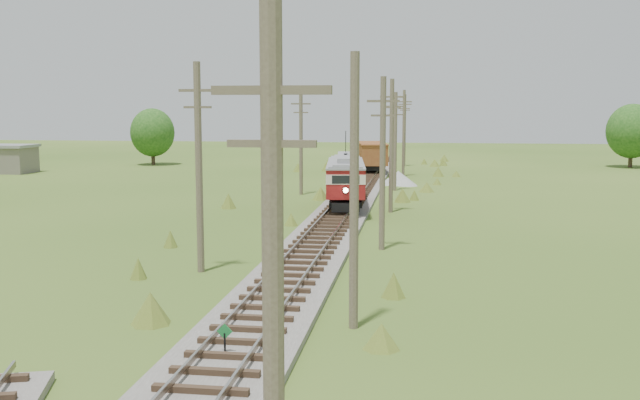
# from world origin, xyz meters

# --- Properties ---
(ground) EXTENTS (260.00, 260.00, 0.00)m
(ground) POSITION_xyz_m (0.00, 0.00, 0.00)
(ground) COLOR #345218
(ground) RESTS_ON ground
(railbed_main) EXTENTS (3.60, 96.00, 0.57)m
(railbed_main) POSITION_xyz_m (0.00, 34.00, 0.19)
(railbed_main) COLOR #605B54
(railbed_main) RESTS_ON ground
(switch_marker) EXTENTS (0.45, 0.06, 1.08)m
(switch_marker) POSITION_xyz_m (-0.20, 1.50, 0.63)
(switch_marker) COLOR black
(switch_marker) RESTS_ON ground
(streetcar) EXTENTS (3.64, 10.93, 4.94)m
(streetcar) POSITION_xyz_m (0.00, 31.96, 2.37)
(streetcar) COLOR black
(streetcar) RESTS_ON ground
(gondola) EXTENTS (3.95, 8.80, 2.82)m
(gondola) POSITION_xyz_m (0.00, 59.12, 2.08)
(gondola) COLOR black
(gondola) RESTS_ON ground
(gravel_pile) EXTENTS (3.50, 3.72, 1.27)m
(gravel_pile) POSITION_xyz_m (3.27, 48.80, 0.60)
(gravel_pile) COLOR gray
(gravel_pile) RESTS_ON ground
(utility_pole_r_0) EXTENTS (1.60, 0.30, 8.50)m
(utility_pole_r_0) POSITION_xyz_m (3.20, -8.00, 4.37)
(utility_pole_r_0) COLOR brown
(utility_pole_r_0) RESTS_ON ground
(utility_pole_r_1) EXTENTS (0.30, 0.30, 8.80)m
(utility_pole_r_1) POSITION_xyz_m (3.10, 5.00, 4.40)
(utility_pole_r_1) COLOR brown
(utility_pole_r_1) RESTS_ON ground
(utility_pole_r_2) EXTENTS (1.60, 0.30, 8.60)m
(utility_pole_r_2) POSITION_xyz_m (3.30, 18.00, 4.42)
(utility_pole_r_2) COLOR brown
(utility_pole_r_2) RESTS_ON ground
(utility_pole_r_3) EXTENTS (1.60, 0.30, 9.00)m
(utility_pole_r_3) POSITION_xyz_m (3.20, 31.00, 4.63)
(utility_pole_r_3) COLOR brown
(utility_pole_r_3) RESTS_ON ground
(utility_pole_r_4) EXTENTS (1.60, 0.30, 8.40)m
(utility_pole_r_4) POSITION_xyz_m (3.00, 44.00, 4.32)
(utility_pole_r_4) COLOR brown
(utility_pole_r_4) RESTS_ON ground
(utility_pole_r_5) EXTENTS (1.60, 0.30, 8.90)m
(utility_pole_r_5) POSITION_xyz_m (3.40, 57.00, 4.58)
(utility_pole_r_5) COLOR brown
(utility_pole_r_5) RESTS_ON ground
(utility_pole_r_6) EXTENTS (1.60, 0.30, 8.70)m
(utility_pole_r_6) POSITION_xyz_m (3.20, 70.00, 4.47)
(utility_pole_r_6) COLOR brown
(utility_pole_r_6) RESTS_ON ground
(utility_pole_l_a) EXTENTS (1.60, 0.30, 9.00)m
(utility_pole_l_a) POSITION_xyz_m (-4.20, 12.00, 4.63)
(utility_pole_l_a) COLOR brown
(utility_pole_l_a) RESTS_ON ground
(utility_pole_l_b) EXTENTS (1.60, 0.30, 8.60)m
(utility_pole_l_b) POSITION_xyz_m (-4.50, 40.00, 4.42)
(utility_pole_l_b) COLOR brown
(utility_pole_l_b) RESTS_ON ground
(tree_mid_a) EXTENTS (5.46, 5.46, 7.03)m
(tree_mid_a) POSITION_xyz_m (-28.00, 68.00, 4.02)
(tree_mid_a) COLOR #38281C
(tree_mid_a) RESTS_ON ground
(tree_mid_b) EXTENTS (5.88, 5.88, 7.57)m
(tree_mid_b) POSITION_xyz_m (30.00, 72.00, 4.33)
(tree_mid_b) COLOR #38281C
(tree_mid_b) RESTS_ON ground
(shed) EXTENTS (6.40, 4.40, 3.10)m
(shed) POSITION_xyz_m (-40.00, 55.00, 1.57)
(shed) COLOR slate
(shed) RESTS_ON ground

